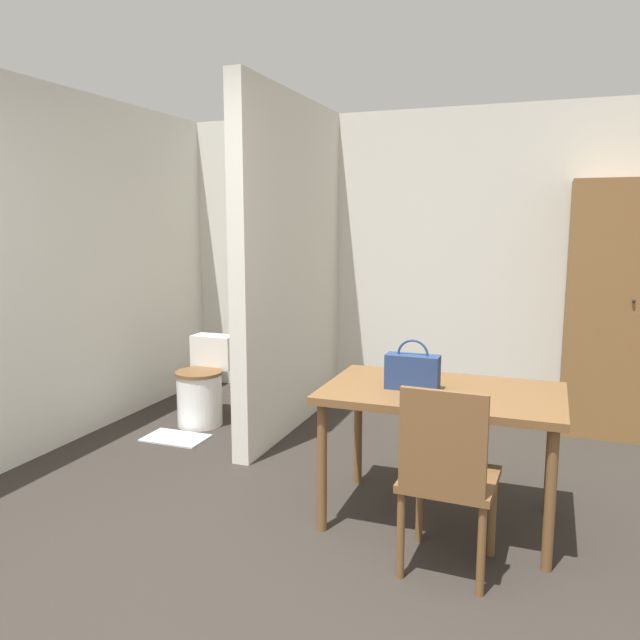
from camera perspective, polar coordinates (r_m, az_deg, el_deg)
The scene contains 10 objects.
ground_plane at distance 2.72m, azimuth -10.51°, elevation -26.73°, with size 16.00×16.00×0.00m, color #2D2823.
wall_back at distance 5.49m, azimuth 8.00°, elevation 5.47°, with size 5.05×0.12×2.50m.
wall_left at distance 4.85m, azimuth -21.97°, elevation 4.45°, with size 0.12×4.41×2.50m.
partition_wall at distance 4.76m, azimuth -2.52°, elevation 5.02°, with size 0.12×1.82×2.50m.
dining_table at distance 3.33m, azimuth 11.08°, elevation -7.52°, with size 1.21×0.76×0.72m.
wooden_chair at distance 2.89m, azimuth 11.52°, elevation -13.58°, with size 0.43×0.43×0.89m.
toilet at distance 5.02m, azimuth -10.63°, elevation -5.99°, with size 0.37×0.52×0.67m.
handbag at distance 3.27m, azimuth 8.45°, elevation -4.64°, with size 0.28×0.11×0.26m.
wooden_cabinet at distance 5.09m, azimuth 24.66°, elevation 0.94°, with size 0.56×0.50×1.88m.
bath_mat at distance 4.78m, azimuth -13.06°, elevation -10.46°, with size 0.45×0.29×0.01m.
Camera 1 is at (1.17, -1.88, 1.58)m, focal length 35.00 mm.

